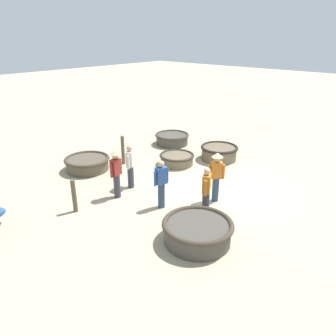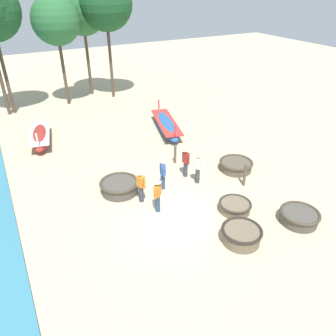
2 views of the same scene
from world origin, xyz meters
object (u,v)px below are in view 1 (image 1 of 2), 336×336
Objects in this scene: mooring_post_shoreline at (74,196)px; mooring_post_mid_beach at (123,150)px; fisherman_standing_left at (116,171)px; fisherman_by_coracle at (206,191)px; coracle_weathered at (87,163)px; fisherman_standing_right at (161,183)px; coracle_beside_post at (177,159)px; fisherman_crouching at (216,174)px; coracle_upturned at (198,231)px; fisherman_with_hat at (130,165)px; coracle_nearest at (219,152)px; coracle_front_right at (172,139)px.

mooring_post_mid_beach is (1.90, -3.62, 0.08)m from mooring_post_shoreline.
fisherman_by_coracle is at bearing -162.21° from fisherman_standing_left.
fisherman_standing_left reaches higher than coracle_weathered.
fisherman_standing_right is at bearing 176.54° from coracle_weathered.
coracle_beside_post is at bearing -129.15° from coracle_weathered.
fisherman_standing_left is at bearing 96.55° from coracle_beside_post.
mooring_post_shoreline is (2.82, 3.45, -0.43)m from fisherman_crouching.
fisherman_by_coracle is (0.61, -1.20, 0.51)m from coracle_upturned.
fisherman_with_hat is at bearing -10.58° from fisherman_standing_right.
mooring_post_shoreline is at bearing 117.73° from mooring_post_mid_beach.
fisherman_standing_right reaches higher than coracle_nearest.
mooring_post_shoreline is (3.16, 2.43, -0.30)m from fisherman_by_coracle.
coracle_front_right is 5.98m from fisherman_standing_left.
fisherman_standing_left is (-2.32, 5.47, 0.67)m from coracle_front_right.
coracle_front_right is at bearing -94.77° from coracle_weathered.
fisherman_by_coracle is (-3.34, 2.63, 0.59)m from coracle_beside_post.
fisherman_standing_left is at bearing 113.02° from coracle_front_right.
coracle_weathered is 2.56m from fisherman_with_hat.
coracle_nearest is 5.57m from coracle_weathered.
coracle_upturned is 1.13× the size of coracle_front_right.
fisherman_with_hat is 3.04m from fisherman_crouching.
coracle_upturned is at bearing 157.18° from mooring_post_mid_beach.
mooring_post_shoreline reaches higher than coracle_nearest.
coracle_front_right is 6.96m from fisherman_by_coracle.
coracle_upturned is at bearing 175.78° from fisherman_standing_left.
mooring_post_shoreline is at bearing 83.07° from coracle_nearest.
coracle_upturned is (-2.95, 5.48, -0.01)m from coracle_nearest.
fisherman_crouching is at bearing -157.81° from fisherman_with_hat.
fisherman_with_hat reaches higher than mooring_post_shoreline.
mooring_post_shoreline is 0.87× the size of mooring_post_mid_beach.
fisherman_standing_left is at bearing 83.54° from coracle_nearest.
coracle_weathered is (3.31, 4.48, -0.04)m from coracle_nearest.
coracle_beside_post is (1.00, 1.65, -0.09)m from coracle_nearest.
coracle_beside_post is at bearing -38.17° from fisherman_by_coracle.
fisherman_standing_right is at bearing 169.42° from fisherman_with_hat.
coracle_beside_post is (3.95, -3.83, -0.08)m from coracle_upturned.
coracle_upturned reaches higher than coracle_weathered.
coracle_front_right reaches higher than coracle_weathered.
coracle_weathered is 1.14× the size of fisherman_by_coracle.
coracle_nearest is 2.92m from coracle_front_right.
coracle_weathered is at bearing -41.82° from mooring_post_shoreline.
coracle_front_right is at bearing -66.98° from fisherman_standing_left.
coracle_front_right is 1.57× the size of mooring_post_shoreline.
fisherman_crouching is at bearing -66.96° from coracle_upturned.
fisherman_standing_left is at bearing 37.01° from fisherman_crouching.
fisherman_by_coracle is 4.00m from mooring_post_shoreline.
coracle_beside_post is (-2.31, -2.83, -0.04)m from coracle_weathered.
coracle_front_right is 7.27m from mooring_post_shoreline.
coracle_upturned is at bearing 113.04° from fisherman_crouching.
coracle_nearest is at bearing -96.46° from fisherman_standing_left.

